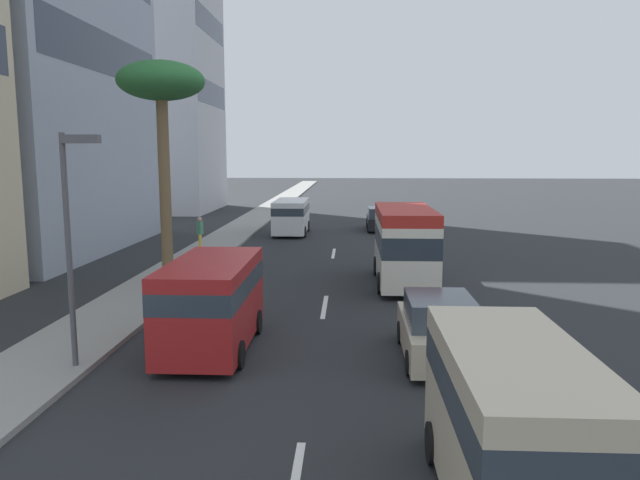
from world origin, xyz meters
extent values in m
plane|color=#26282B|center=(31.50, 0.00, 0.00)|extent=(198.00, 198.00, 0.00)
cube|color=gray|center=(31.50, 6.92, 0.07)|extent=(162.00, 2.81, 0.15)
cube|color=silver|center=(17.36, 0.00, 0.01)|extent=(3.20, 0.16, 0.01)
cube|color=silver|center=(28.73, 0.00, 0.01)|extent=(3.20, 0.16, 0.01)
cube|color=white|center=(36.52, 3.06, 1.24)|extent=(5.29, 2.07, 2.09)
cube|color=#2D3842|center=(36.52, 3.06, 1.70)|extent=(5.31, 2.07, 0.50)
cylinder|color=black|center=(34.93, 2.08, 0.36)|extent=(0.72, 0.24, 0.72)
cylinder|color=black|center=(34.93, 4.04, 0.36)|extent=(0.72, 0.24, 0.72)
cylinder|color=black|center=(38.11, 2.08, 0.36)|extent=(0.72, 0.24, 0.72)
cylinder|color=black|center=(38.11, 4.04, 0.36)|extent=(0.72, 0.24, 0.72)
cube|color=beige|center=(12.14, -3.20, 0.60)|extent=(4.07, 1.80, 0.85)
cube|color=#38424C|center=(11.94, -3.20, 1.37)|extent=(2.24, 1.65, 0.69)
cylinder|color=black|center=(13.40, -2.37, 0.32)|extent=(0.64, 0.22, 0.64)
cylinder|color=black|center=(13.40, -4.02, 0.32)|extent=(0.64, 0.22, 0.64)
cylinder|color=black|center=(10.88, -2.37, 0.32)|extent=(0.64, 0.22, 0.64)
cylinder|color=black|center=(10.88, -4.02, 0.32)|extent=(0.64, 0.22, 0.64)
cube|color=black|center=(39.00, -3.02, 0.57)|extent=(4.47, 1.81, 0.79)
cube|color=#38424C|center=(38.78, -3.02, 1.29)|extent=(2.46, 1.66, 0.65)
cylinder|color=black|center=(40.39, -2.18, 0.32)|extent=(0.64, 0.22, 0.64)
cylinder|color=black|center=(40.39, -3.85, 0.32)|extent=(0.64, 0.22, 0.64)
cylinder|color=black|center=(37.62, -2.18, 0.32)|extent=(0.64, 0.22, 0.64)
cylinder|color=black|center=(37.62, -3.85, 0.32)|extent=(0.64, 0.22, 0.64)
cube|color=silver|center=(21.24, -3.12, 1.46)|extent=(6.16, 2.19, 2.46)
cube|color=#B2261E|center=(21.24, -3.12, 2.93)|extent=(6.16, 2.19, 0.47)
cube|color=#28333D|center=(21.24, -3.12, 1.93)|extent=(6.17, 2.19, 0.82)
cylinder|color=black|center=(23.02, -2.08, 0.42)|extent=(0.84, 0.26, 0.84)
cylinder|color=black|center=(23.02, -4.16, 0.42)|extent=(0.84, 0.26, 0.84)
cylinder|color=black|center=(19.45, -2.08, 0.42)|extent=(0.84, 0.26, 0.84)
cylinder|color=black|center=(19.45, -4.16, 0.42)|extent=(0.84, 0.26, 0.84)
cube|color=beige|center=(5.35, -3.30, 1.39)|extent=(4.68, 1.96, 2.38)
cube|color=#2D3842|center=(5.35, -3.30, 1.91)|extent=(4.69, 1.97, 0.57)
cylinder|color=black|center=(6.76, -2.36, 0.36)|extent=(0.72, 0.24, 0.72)
cylinder|color=black|center=(6.76, -4.23, 0.36)|extent=(0.72, 0.24, 0.72)
cube|color=#A51E1E|center=(12.63, 2.89, 1.34)|extent=(4.92, 2.08, 2.28)
cube|color=#2D3842|center=(12.63, 2.89, 1.84)|extent=(4.93, 2.08, 0.55)
cylinder|color=black|center=(11.15, 1.90, 0.36)|extent=(0.72, 0.24, 0.72)
cylinder|color=black|center=(11.15, 3.88, 0.36)|extent=(0.72, 0.24, 0.72)
cylinder|color=black|center=(14.11, 1.90, 0.36)|extent=(0.72, 0.24, 0.72)
cylinder|color=black|center=(14.11, 3.88, 0.36)|extent=(0.72, 0.24, 0.72)
cylinder|color=gold|center=(28.58, 7.28, 0.59)|extent=(0.14, 0.14, 0.87)
cylinder|color=gold|center=(28.74, 7.28, 0.59)|extent=(0.14, 0.14, 0.87)
cube|color=#4C8C66|center=(28.66, 7.28, 1.37)|extent=(0.36, 0.39, 0.69)
sphere|color=tan|center=(28.66, 7.28, 1.83)|extent=(0.24, 0.24, 0.24)
cylinder|color=brown|center=(20.47, 6.55, 3.91)|extent=(0.46, 0.46, 7.52)
ellipsoid|color=#2D7238|center=(20.47, 6.55, 8.18)|extent=(3.41, 3.41, 1.54)
cylinder|color=#4C4C51|center=(10.79, 5.91, 3.00)|extent=(0.14, 0.14, 5.69)
cube|color=#4C4C51|center=(10.79, 5.46, 5.69)|extent=(0.24, 0.90, 0.20)
cube|color=#2D3847|center=(28.90, 12.06, 10.59)|extent=(14.70, 0.08, 2.21)
cube|color=#2D3847|center=(53.09, 12.06, 10.86)|extent=(10.72, 0.08, 2.15)
cube|color=#2D3847|center=(53.09, 12.06, 17.06)|extent=(10.72, 0.08, 2.15)
camera|label=1|loc=(-3.07, -0.87, 5.35)|focal=33.42mm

